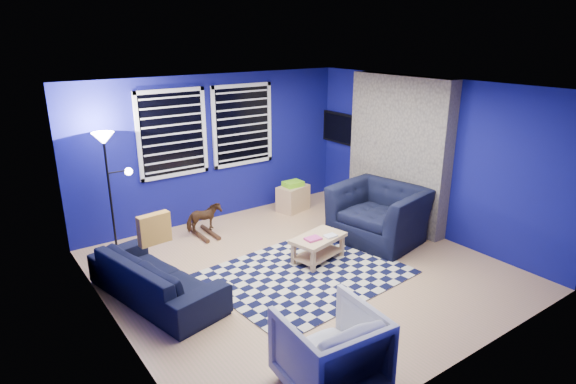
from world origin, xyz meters
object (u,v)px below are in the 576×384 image
object	(u,v)px
tv	(341,129)
cabinet	(293,197)
armchair_big	(379,214)
rocking_horse	(204,218)
coffee_table	(318,243)
armchair_bent	(330,350)
floor_lamp	(107,155)
sofa	(156,277)

from	to	relation	value
tv	cabinet	world-z (taller)	tv
tv	armchair_big	world-z (taller)	tv
rocking_horse	coffee_table	bearing A→B (deg)	-150.21
armchair_bent	coffee_table	bearing A→B (deg)	-121.83
coffee_table	floor_lamp	xyz separation A→B (m)	(-2.25, 2.01, 1.21)
cabinet	sofa	bearing A→B (deg)	-169.32
sofa	floor_lamp	bearing A→B (deg)	-13.09
coffee_table	cabinet	world-z (taller)	cabinet
armchair_bent	coffee_table	size ratio (longest dim) A/B	0.99
tv	armchair_bent	distance (m)	5.50
tv	coffee_table	xyz separation A→B (m)	(-2.09, -1.92, -1.12)
tv	sofa	world-z (taller)	tv
coffee_table	armchair_big	bearing A→B (deg)	1.69
floor_lamp	tv	bearing A→B (deg)	-1.17
armchair_big	rocking_horse	xyz separation A→B (m)	(-2.18, 1.74, -0.13)
armchair_bent	coffee_table	world-z (taller)	armchair_bent
cabinet	coffee_table	bearing A→B (deg)	-130.97
rocking_horse	tv	bearing A→B (deg)	-85.01
tv	armchair_big	xyz separation A→B (m)	(-0.84, -1.88, -0.97)
sofa	cabinet	bearing A→B (deg)	-77.22
rocking_horse	sofa	bearing A→B (deg)	138.39
sofa	rocking_horse	bearing A→B (deg)	-56.41
armchair_big	rocking_horse	bearing A→B (deg)	-140.31
sofa	rocking_horse	xyz separation A→B (m)	(1.34, 1.40, 0.02)
tv	armchair_bent	world-z (taller)	tv
tv	floor_lamp	distance (m)	4.35
rocking_horse	floor_lamp	size ratio (longest dim) A/B	0.31
tv	armchair_big	size ratio (longest dim) A/B	0.75
coffee_table	floor_lamp	bearing A→B (deg)	138.25
sofa	floor_lamp	size ratio (longest dim) A/B	1.08
armchair_bent	coffee_table	distance (m)	2.60
armchair_big	coffee_table	bearing A→B (deg)	-100.11
cabinet	floor_lamp	world-z (taller)	floor_lamp
armchair_bent	rocking_horse	distance (m)	3.90
cabinet	floor_lamp	xyz separation A→B (m)	(-3.19, 0.11, 1.24)
armchair_big	armchair_bent	bearing A→B (deg)	-64.80
coffee_table	tv	bearing A→B (deg)	42.54
armchair_bent	cabinet	distance (m)	4.69
rocking_horse	armchair_bent	bearing A→B (deg)	173.01
armchair_bent	cabinet	xyz separation A→B (m)	(2.49, 3.98, -0.15)
sofa	coffee_table	bearing A→B (deg)	-112.09
tv	armchair_bent	size ratio (longest dim) A/B	1.15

